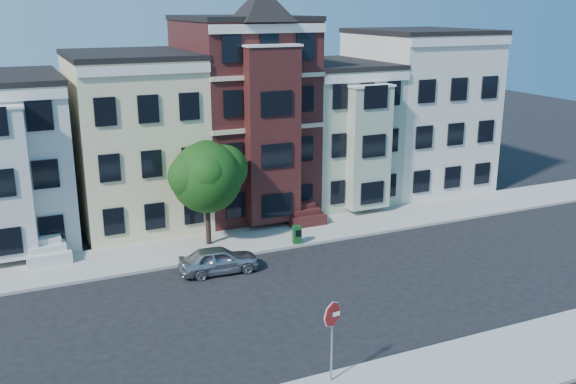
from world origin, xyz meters
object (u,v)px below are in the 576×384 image
newspaper_box (297,235)px  stop_sign (332,337)px  parked_car (219,260)px  street_tree (207,182)px

newspaper_box → stop_sign: stop_sign is taller
newspaper_box → parked_car: bearing=-150.1°
parked_car → street_tree: bearing=-6.1°
newspaper_box → stop_sign: bearing=-99.0°
stop_sign → newspaper_box: bearing=67.0°
newspaper_box → stop_sign: 13.72m
street_tree → newspaper_box: 5.77m
street_tree → stop_sign: size_ratio=2.07×
newspaper_box → stop_sign: (-4.68, -12.84, 1.21)m
parked_car → newspaper_box: bearing=-67.3°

